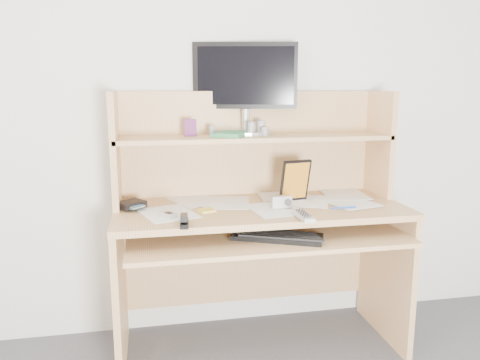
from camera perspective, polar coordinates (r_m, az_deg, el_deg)
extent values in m
cube|color=silver|center=(2.53, 0.92, 9.65)|extent=(3.60, 0.04, 2.50)
cube|color=tan|center=(2.29, 2.53, -3.56)|extent=(1.40, 0.60, 0.03)
cube|color=tan|center=(2.36, -14.41, -13.12)|extent=(0.03, 0.56, 0.72)
cube|color=tan|center=(2.64, 17.31, -10.57)|extent=(0.03, 0.56, 0.72)
cube|color=tan|center=(2.68, 1.01, -10.30)|extent=(1.34, 0.02, 0.41)
cube|color=tan|center=(2.20, 3.25, -6.73)|extent=(1.28, 0.55, 0.02)
cube|color=tan|center=(2.51, 1.04, 4.50)|extent=(1.40, 0.02, 0.55)
cube|color=tan|center=(2.33, -14.99, 3.59)|extent=(0.03, 0.30, 0.55)
cube|color=tan|center=(2.61, 16.60, 4.29)|extent=(0.03, 0.30, 0.55)
cube|color=tan|center=(2.37, 1.75, 5.20)|extent=(1.38, 0.30, 0.02)
cube|color=white|center=(2.28, 2.54, -3.13)|extent=(1.32, 0.54, 0.01)
cube|color=black|center=(2.12, 4.54, -6.92)|extent=(0.43, 0.30, 0.02)
cube|color=black|center=(2.11, 4.55, -6.56)|extent=(0.40, 0.28, 0.01)
cube|color=#B0AFAA|center=(2.07, 7.72, -4.34)|extent=(0.05, 0.18, 0.02)
cube|color=#BCBBBE|center=(2.11, -8.72, -4.09)|extent=(0.08, 0.09, 0.02)
cube|color=black|center=(1.97, -6.82, -4.81)|extent=(0.05, 0.13, 0.04)
cube|color=black|center=(2.29, -13.18, -2.91)|extent=(0.16, 0.15, 0.03)
cube|color=yellow|center=(2.19, -4.10, -3.71)|extent=(0.08, 0.08, 0.01)
cube|color=#A9A9AB|center=(2.23, 5.07, -2.65)|extent=(0.10, 0.04, 0.06)
cube|color=black|center=(2.35, 6.75, -0.06)|extent=(0.15, 0.05, 0.21)
cylinder|color=#1742AE|center=(2.27, 12.46, -3.31)|extent=(0.13, 0.01, 0.01)
cube|color=#A01615|center=(2.33, -6.10, 6.36)|extent=(0.06, 0.02, 0.09)
cube|color=#388E4F|center=(2.33, -1.12, 5.62)|extent=(0.23, 0.25, 0.02)
cylinder|color=black|center=(2.37, -3.41, 6.04)|extent=(0.04, 0.04, 0.05)
cylinder|color=white|center=(2.39, 2.61, 6.39)|extent=(0.05, 0.05, 0.07)
cylinder|color=black|center=(2.35, 3.00, 5.95)|extent=(0.04, 0.04, 0.05)
cylinder|color=silver|center=(2.36, 1.39, 6.28)|extent=(0.05, 0.05, 0.07)
cylinder|color=#B6B6BB|center=(2.44, 0.77, 5.83)|extent=(0.27, 0.27, 0.02)
cylinder|color=#B6B6BB|center=(2.45, 0.72, 7.35)|extent=(0.04, 0.04, 0.11)
cube|color=black|center=(2.47, 0.62, 12.59)|extent=(0.53, 0.15, 0.34)
cube|color=black|center=(2.45, 0.71, 12.60)|extent=(0.48, 0.11, 0.29)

